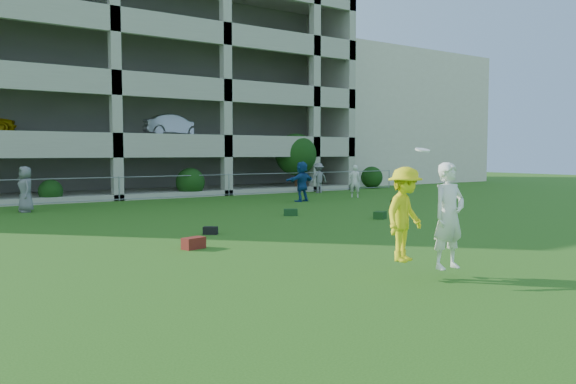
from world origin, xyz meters
TOP-DOWN VIEW (x-y plane):
  - ground at (0.00, 0.00)m, footprint 100.00×100.00m
  - stucco_building at (23.00, 28.00)m, footprint 16.00×14.00m
  - bystander_c at (-4.63, 15.97)m, footprint 0.65×0.93m
  - bystander_d at (7.18, 13.82)m, footprint 1.86×0.95m
  - bystander_e at (10.90, 14.28)m, footprint 0.74×0.72m
  - bystander_f at (11.33, 17.96)m, footprint 1.16×0.71m
  - bag_red_a at (-2.74, 4.46)m, footprint 0.61×0.44m
  - bag_black_b at (-1.32, 6.41)m, footprint 0.47×0.44m
  - bag_green_c at (5.35, 6.49)m, footprint 0.61×0.55m
  - crate_d at (7.43, 7.50)m, footprint 0.45×0.45m
  - bag_black_e at (9.05, 9.27)m, footprint 0.64×0.40m
  - bag_green_g at (3.29, 9.09)m, footprint 0.58×0.52m
  - frisbee_contest at (-0.63, -0.89)m, footprint 1.76×1.12m
  - parking_garage at (-0.00, 27.70)m, footprint 30.00×14.00m
  - fence at (0.00, 19.00)m, footprint 36.06×0.06m
  - shrub_row at (4.59, 19.70)m, footprint 34.38×2.52m

SIDE VIEW (x-z plane):
  - ground at x=0.00m, z-range 0.00..0.00m
  - bag_black_b at x=-1.32m, z-range 0.00..0.22m
  - bag_green_g at x=3.29m, z-range 0.00..0.25m
  - bag_green_c at x=5.35m, z-range 0.00..0.26m
  - bag_red_a at x=-2.74m, z-range 0.00..0.28m
  - crate_d at x=7.43m, z-range 0.00..0.30m
  - bag_black_e at x=9.05m, z-range 0.00..0.30m
  - fence at x=0.00m, z-range 0.01..1.21m
  - bystander_e at x=10.90m, z-range 0.00..1.70m
  - bystander_f at x=11.33m, z-range 0.00..1.74m
  - bystander_c at x=-4.63m, z-range 0.00..1.80m
  - bystander_d at x=7.18m, z-range 0.00..1.92m
  - frisbee_contest at x=-0.63m, z-range 0.07..2.32m
  - shrub_row at x=4.59m, z-range -0.24..3.26m
  - stucco_building at x=23.00m, z-range 0.00..10.00m
  - parking_garage at x=0.00m, z-range 0.01..12.01m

